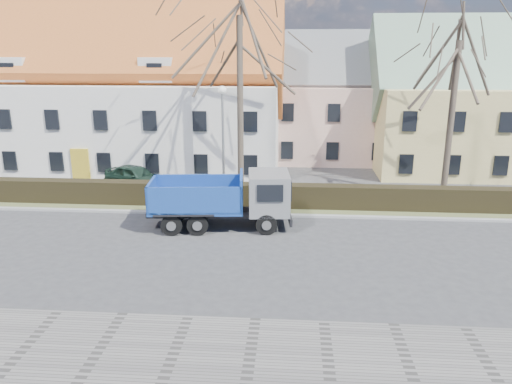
# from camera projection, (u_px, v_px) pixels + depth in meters

# --- Properties ---
(ground) EXTENTS (120.00, 120.00, 0.00)m
(ground) POSITION_uv_depth(u_px,v_px,m) (266.00, 249.00, 22.09)
(ground) COLOR #363638
(sidewalk_near) EXTENTS (80.00, 5.00, 0.08)m
(sidewalk_near) POSITION_uv_depth(u_px,v_px,m) (249.00, 366.00, 13.94)
(sidewalk_near) COLOR slate
(sidewalk_near) RESTS_ON ground
(curb_far) EXTENTS (80.00, 0.30, 0.12)m
(curb_far) POSITION_uv_depth(u_px,v_px,m) (271.00, 215.00, 26.48)
(curb_far) COLOR gray
(curb_far) RESTS_ON ground
(grass_strip) EXTENTS (80.00, 3.00, 0.10)m
(grass_strip) POSITION_uv_depth(u_px,v_px,m) (272.00, 206.00, 28.02)
(grass_strip) COLOR #4F5731
(grass_strip) RESTS_ON ground
(hedge) EXTENTS (60.00, 0.90, 1.30)m
(hedge) POSITION_uv_depth(u_px,v_px,m) (272.00, 197.00, 27.66)
(hedge) COLOR black
(hedge) RESTS_ON ground
(building_white) EXTENTS (26.80, 10.80, 9.50)m
(building_white) POSITION_uv_depth(u_px,v_px,m) (104.00, 102.00, 37.04)
(building_white) COLOR silver
(building_white) RESTS_ON ground
(building_pink) EXTENTS (10.80, 8.80, 8.00)m
(building_pink) POSITION_uv_depth(u_px,v_px,m) (330.00, 108.00, 39.85)
(building_pink) COLOR #D7A898
(building_pink) RESTS_ON ground
(building_yellow) EXTENTS (18.80, 10.80, 8.50)m
(building_yellow) POSITION_uv_depth(u_px,v_px,m) (500.00, 110.00, 36.04)
(building_yellow) COLOR #D5C175
(building_yellow) RESTS_ON ground
(tree_1) EXTENTS (9.20, 9.20, 12.65)m
(tree_1) POSITION_uv_depth(u_px,v_px,m) (240.00, 89.00, 28.62)
(tree_1) COLOR #473C31
(tree_1) RESTS_ON ground
(tree_2) EXTENTS (8.00, 8.00, 11.00)m
(tree_2) POSITION_uv_depth(u_px,v_px,m) (453.00, 105.00, 27.98)
(tree_2) COLOR #473C31
(tree_2) RESTS_ON ground
(dump_truck) EXTENTS (7.38, 3.33, 2.86)m
(dump_truck) POSITION_uv_depth(u_px,v_px,m) (216.00, 200.00, 24.47)
(dump_truck) COLOR navy
(dump_truck) RESTS_ON ground
(streetlight) EXTENTS (0.52, 0.52, 6.70)m
(streetlight) POSITION_uv_depth(u_px,v_px,m) (223.00, 145.00, 28.07)
(streetlight) COLOR #969696
(streetlight) RESTS_ON ground
(cart_frame) EXTENTS (0.77, 0.62, 0.61)m
(cart_frame) POSITION_uv_depth(u_px,v_px,m) (169.00, 209.00, 26.69)
(cart_frame) COLOR silver
(cart_frame) RESTS_ON ground
(parked_car_a) EXTENTS (4.52, 3.28, 1.43)m
(parked_car_a) POSITION_uv_depth(u_px,v_px,m) (135.00, 176.00, 31.88)
(parked_car_a) COLOR black
(parked_car_a) RESTS_ON ground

